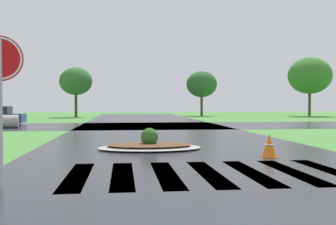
{
  "coord_description": "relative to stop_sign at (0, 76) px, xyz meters",
  "views": [
    {
      "loc": [
        -1.78,
        -3.45,
        1.48
      ],
      "look_at": [
        -0.33,
        9.37,
        1.16
      ],
      "focal_mm": 42.39,
      "sensor_mm": 36.0,
      "label": 1
    }
  ],
  "objects": [
    {
      "name": "median_island",
      "position": [
        2.87,
        5.64,
        -1.8
      ],
      "size": [
        3.28,
        2.03,
        0.68
      ],
      "color": "#9E9B93",
      "rests_on": "ground"
    },
    {
      "name": "asphalt_cross_road",
      "position": [
        3.82,
        18.52,
        -1.93
      ],
      "size": [
        90.0,
        8.27,
        0.01
      ],
      "primitive_type": "cube",
      "color": "#2B2B30",
      "rests_on": "ground"
    },
    {
      "name": "stop_sign",
      "position": [
        0.0,
        0.0,
        0.0
      ],
      "size": [
        0.72,
        0.3,
        2.6
      ],
      "rotation": [
        0.0,
        0.0,
        0.36
      ],
      "color": "#B2B5BA",
      "rests_on": "ground"
    },
    {
      "name": "crosswalk_stripes",
      "position": [
        3.82,
        1.24,
        -1.93
      ],
      "size": [
        5.85,
        3.23,
        0.01
      ],
      "color": "white",
      "rests_on": "ground"
    },
    {
      "name": "background_treeline",
      "position": [
        7.55,
        35.62,
        2.21
      ],
      "size": [
        41.49,
        6.0,
        6.51
      ],
      "color": "#4C3823",
      "rests_on": "ground"
    },
    {
      "name": "asphalt_roadway",
      "position": [
        3.82,
        6.59,
        -1.93
      ],
      "size": [
        9.19,
        80.0,
        0.01
      ],
      "primitive_type": "cube",
      "color": "#2B2B30",
      "rests_on": "ground"
    },
    {
      "name": "traffic_cone",
      "position": [
        5.96,
        3.43,
        -1.63
      ],
      "size": [
        0.41,
        0.41,
        0.63
      ],
      "color": "orange",
      "rests_on": "ground"
    }
  ]
}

